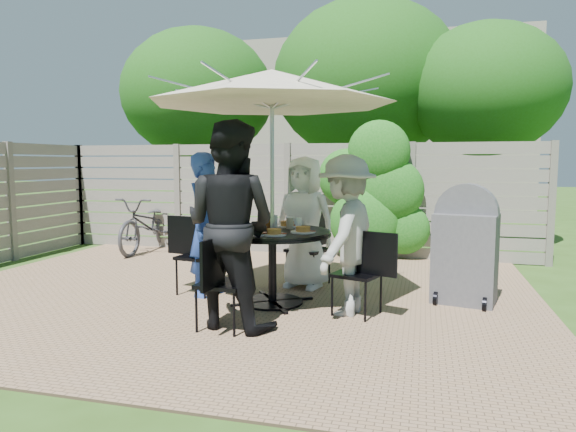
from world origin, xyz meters
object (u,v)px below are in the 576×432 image
(patio_table, at_px, (272,253))
(umbrella, at_px, (272,87))
(chair_back, at_px, (309,263))
(person_left, at_px, (208,225))
(chair_front, at_px, (223,302))
(person_right, at_px, (346,236))
(chair_right, at_px, (358,291))
(person_front, at_px, (230,225))
(plate_extra, at_px, (274,233))
(plate_front, at_px, (256,232))
(plate_left, at_px, (243,226))
(coffee_cup, at_px, (290,223))
(plate_back, at_px, (287,225))
(chair_left, at_px, (199,271))
(syrup_jug, at_px, (270,222))
(glass_left, at_px, (246,224))
(plate_right, at_px, (303,230))
(glass_back, at_px, (275,221))
(glass_right, at_px, (299,224))
(person_back, at_px, (304,223))
(bicycle, at_px, (149,224))
(bbq_grill, at_px, (465,249))

(patio_table, distance_m, umbrella, 1.74)
(patio_table, distance_m, chair_back, 1.01)
(person_left, bearing_deg, patio_table, -90.00)
(chair_front, bearing_deg, person_right, -48.50)
(umbrella, relative_size, chair_right, 3.48)
(chair_front, height_order, person_front, person_front)
(umbrella, bearing_deg, plate_extra, -70.29)
(chair_front, distance_m, plate_front, 0.83)
(plate_left, bearing_deg, coffee_cup, 14.30)
(person_right, xyz_separation_m, plate_back, (-0.74, 0.52, 0.03))
(person_left, distance_m, plate_extra, 1.05)
(chair_left, height_order, syrup_jug, syrup_jug)
(glass_left, height_order, coffee_cup, glass_left)
(person_right, height_order, plate_right, person_right)
(chair_front, bearing_deg, chair_back, -7.87)
(patio_table, bearing_deg, glass_back, 100.74)
(plate_left, height_order, glass_left, glass_left)
(person_right, height_order, glass_back, person_right)
(person_right, height_order, plate_extra, person_right)
(plate_back, bearing_deg, glass_back, -147.51)
(glass_back, xyz_separation_m, glass_right, (0.33, -0.22, 0.00))
(person_left, height_order, plate_back, person_left)
(glass_back, bearing_deg, chair_left, -174.44)
(person_back, bearing_deg, chair_left, -139.30)
(umbrella, relative_size, person_back, 1.88)
(chair_back, relative_size, bicycle, 0.51)
(plate_right, bearing_deg, glass_right, 122.49)
(glass_back, bearing_deg, person_front, -95.76)
(plate_back, bearing_deg, patio_table, -101.26)
(plate_extra, bearing_deg, chair_front, -116.25)
(chair_right, relative_size, person_right, 0.54)
(chair_left, xyz_separation_m, glass_back, (0.89, 0.09, 0.60))
(person_front, distance_m, bbq_grill, 2.60)
(chair_back, relative_size, coffee_cup, 7.71)
(chair_right, height_order, plate_extra, plate_extra)
(umbrella, bearing_deg, chair_back, 78.61)
(chair_left, distance_m, glass_back, 1.08)
(bbq_grill, bearing_deg, chair_right, -131.29)
(plate_back, height_order, plate_right, same)
(chair_right, relative_size, glass_back, 6.19)
(umbrella, bearing_deg, person_left, 168.74)
(plate_front, relative_size, glass_right, 1.86)
(patio_table, relative_size, glass_left, 10.35)
(plate_extra, bearing_deg, syrup_jug, 113.18)
(patio_table, bearing_deg, umbrella, -90.00)
(person_back, distance_m, plate_front, 1.19)
(chair_left, height_order, bicycle, bicycle)
(plate_back, height_order, coffee_cup, coffee_cup)
(glass_left, distance_m, glass_right, 0.56)
(person_left, height_order, glass_back, person_left)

